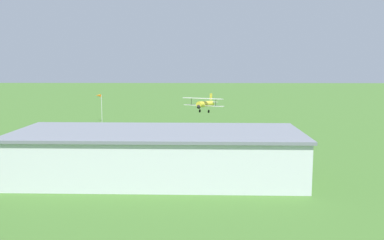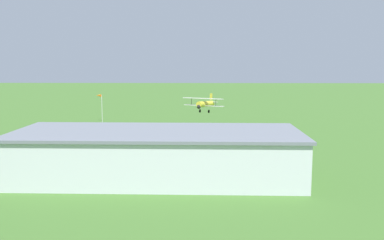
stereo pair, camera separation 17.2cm
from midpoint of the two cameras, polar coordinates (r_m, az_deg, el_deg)
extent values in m
plane|color=#3D6628|center=(85.16, -4.01, -1.37)|extent=(400.00, 400.00, 0.00)
cube|color=silver|center=(49.54, -4.73, -4.98)|extent=(33.67, 13.27, 5.40)
cube|color=slate|center=(48.98, -4.77, -1.70)|extent=(34.28, 13.88, 0.35)
cube|color=#384251|center=(55.91, -3.98, -3.99)|extent=(10.00, 0.29, 4.43)
cylinder|color=yellow|center=(81.26, 1.95, 2.23)|extent=(3.74, 6.50, 1.55)
cone|color=black|center=(77.98, 0.90, 1.83)|extent=(1.04, 1.01, 0.85)
cube|color=silver|center=(80.57, 1.73, 2.03)|extent=(7.94, 4.55, 0.20)
cube|color=silver|center=(80.00, 1.60, 3.01)|extent=(7.94, 4.55, 0.20)
cube|color=yellow|center=(83.81, 2.73, 3.26)|extent=(0.57, 1.12, 1.36)
cube|color=silver|center=(83.97, 2.74, 2.54)|extent=(2.74, 1.88, 0.14)
cylinder|color=black|center=(81.26, 1.17, 1.27)|extent=(0.39, 0.64, 0.64)
cylinder|color=black|center=(80.51, 2.40, 1.20)|extent=(0.39, 0.64, 0.64)
cylinder|color=#332D28|center=(81.34, -0.01, 2.59)|extent=(0.14, 0.19, 1.46)
cylinder|color=#332D28|center=(79.30, 3.38, 2.44)|extent=(0.14, 0.19, 1.46)
cube|color=slate|center=(66.45, -19.08, -3.83)|extent=(1.97, 4.13, 0.76)
cube|color=#2D3842|center=(66.33, -19.11, -3.29)|extent=(1.65, 2.35, 0.52)
cylinder|color=black|center=(64.96, -18.87, -4.43)|extent=(0.26, 0.65, 0.64)
cylinder|color=black|center=(65.67, -20.23, -4.36)|extent=(0.26, 0.65, 0.64)
cylinder|color=black|center=(67.42, -17.94, -3.94)|extent=(0.26, 0.65, 0.64)
cylinder|color=black|center=(68.09, -19.26, -3.89)|extent=(0.26, 0.65, 0.64)
cube|color=red|center=(68.76, -24.77, -3.73)|extent=(1.98, 4.44, 0.78)
cube|color=#2D3842|center=(68.64, -24.80, -3.17)|extent=(1.67, 2.51, 0.58)
cylinder|color=black|center=(67.17, -24.54, -4.32)|extent=(0.25, 0.65, 0.64)
cylinder|color=black|center=(69.85, -23.62, -3.82)|extent=(0.25, 0.65, 0.64)
cylinder|color=black|center=(70.51, -24.95, -3.79)|extent=(0.25, 0.65, 0.64)
cube|color=silver|center=(65.26, 8.48, -2.99)|extent=(2.28, 2.28, 2.00)
cube|color=silver|center=(65.94, 11.67, -2.80)|extent=(5.29, 2.38, 2.35)
cylinder|color=black|center=(64.45, 8.89, -4.04)|extent=(0.97, 0.31, 0.96)
cylinder|color=black|center=(66.57, 8.57, -3.65)|extent=(0.97, 0.31, 0.96)
cylinder|color=black|center=(65.48, 13.19, -3.97)|extent=(0.97, 0.31, 0.96)
cylinder|color=black|center=(67.57, 12.74, -3.59)|extent=(0.97, 0.31, 0.96)
cylinder|color=beige|center=(66.06, 6.55, -3.73)|extent=(0.34, 0.34, 0.90)
cylinder|color=#33723F|center=(65.91, 6.56, -3.08)|extent=(0.40, 0.40, 0.63)
sphere|color=beige|center=(65.83, 6.57, -2.70)|extent=(0.24, 0.24, 0.24)
cylinder|color=#33723F|center=(70.18, -16.08, -3.32)|extent=(0.45, 0.45, 0.86)
cylinder|color=#33723F|center=(70.04, -16.10, -2.73)|extent=(0.54, 0.54, 0.61)
sphere|color=brown|center=(69.97, -16.11, -2.39)|extent=(0.23, 0.23, 0.23)
cylinder|color=#3F3F47|center=(67.99, -8.03, -3.46)|extent=(0.42, 0.42, 0.81)
cylinder|color=navy|center=(67.86, -8.04, -2.88)|extent=(0.50, 0.50, 0.58)
sphere|color=beige|center=(67.79, -8.04, -2.55)|extent=(0.22, 0.22, 0.22)
cylinder|color=navy|center=(61.15, 12.44, -4.83)|extent=(0.42, 0.42, 0.86)
cylinder|color=#33723F|center=(61.00, 12.46, -4.16)|extent=(0.50, 0.50, 0.61)
sphere|color=beige|center=(60.91, 12.48, -3.77)|extent=(0.23, 0.23, 0.23)
cylinder|color=beige|center=(69.06, -5.61, -3.23)|extent=(0.36, 0.36, 0.84)
cylinder|color=#B23333|center=(68.92, -5.62, -2.64)|extent=(0.43, 0.43, 0.60)
sphere|color=#9E704C|center=(68.85, -5.62, -2.30)|extent=(0.23, 0.23, 0.23)
cylinder|color=silver|center=(97.70, -12.33, 1.56)|extent=(0.12, 0.12, 6.42)
cone|color=orange|center=(97.58, -12.79, 3.34)|extent=(1.43, 1.10, 0.60)
camera|label=1|loc=(0.09, -89.93, 0.01)|focal=38.44mm
camera|label=2|loc=(0.09, 90.07, -0.01)|focal=38.44mm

